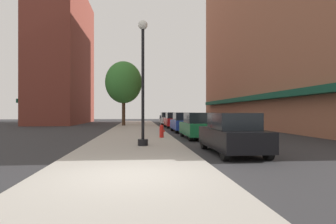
# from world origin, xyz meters

# --- Properties ---
(ground_plane) EXTENTS (90.00, 90.00, 0.00)m
(ground_plane) POSITION_xyz_m (4.00, 18.00, 0.00)
(ground_plane) COLOR #2D2D30
(sidewalk_slab) EXTENTS (4.80, 50.00, 0.12)m
(sidewalk_slab) POSITION_xyz_m (0.00, 19.00, 0.06)
(sidewalk_slab) COLOR #A8A399
(sidewalk_slab) RESTS_ON ground
(building_right_brick) EXTENTS (6.80, 40.00, 24.61)m
(building_right_brick) POSITION_xyz_m (14.99, 22.00, 12.28)
(building_right_brick) COLOR #9E6047
(building_right_brick) RESTS_ON ground
(building_far_background) EXTENTS (6.80, 18.00, 19.94)m
(building_far_background) POSITION_xyz_m (-11.01, 37.00, 9.95)
(building_far_background) COLOR brown
(building_far_background) RESTS_ON ground
(lamppost) EXTENTS (0.48, 0.48, 5.90)m
(lamppost) POSITION_xyz_m (0.44, 6.23, 3.20)
(lamppost) COLOR black
(lamppost) RESTS_ON sidewalk_slab
(fire_hydrant) EXTENTS (0.33, 0.26, 0.79)m
(fire_hydrant) POSITION_xyz_m (1.65, 10.35, 0.52)
(fire_hydrant) COLOR red
(fire_hydrant) RESTS_ON sidewalk_slab
(parking_meter_near) EXTENTS (0.14, 0.09, 1.31)m
(parking_meter_near) POSITION_xyz_m (2.05, 16.60, 0.95)
(parking_meter_near) COLOR slate
(parking_meter_near) RESTS_ON sidewalk_slab
(tree_near) EXTENTS (4.30, 4.30, 7.57)m
(tree_near) POSITION_xyz_m (-1.57, 26.71, 5.20)
(tree_near) COLOR #422D1E
(tree_near) RESTS_ON sidewalk_slab
(car_black) EXTENTS (1.80, 4.30, 1.66)m
(car_black) POSITION_xyz_m (4.00, 3.96, 0.81)
(car_black) COLOR black
(car_black) RESTS_ON ground
(car_green) EXTENTS (1.80, 4.30, 1.66)m
(car_green) POSITION_xyz_m (4.00, 10.61, 0.81)
(car_green) COLOR black
(car_green) RESTS_ON ground
(car_blue) EXTENTS (1.80, 4.30, 1.66)m
(car_blue) POSITION_xyz_m (4.00, 16.72, 0.81)
(car_blue) COLOR black
(car_blue) RESTS_ON ground
(car_red) EXTENTS (1.80, 4.30, 1.66)m
(car_red) POSITION_xyz_m (4.00, 23.64, 0.81)
(car_red) COLOR black
(car_red) RESTS_ON ground
(car_white) EXTENTS (1.80, 4.30, 1.66)m
(car_white) POSITION_xyz_m (4.00, 30.86, 0.81)
(car_white) COLOR black
(car_white) RESTS_ON ground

